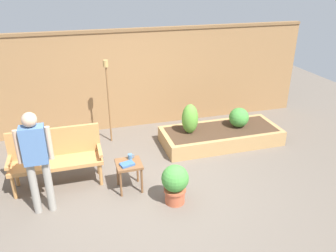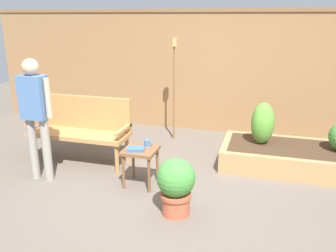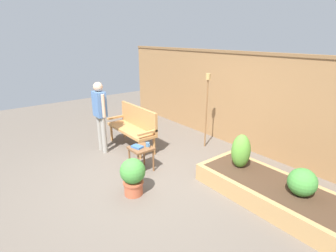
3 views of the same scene
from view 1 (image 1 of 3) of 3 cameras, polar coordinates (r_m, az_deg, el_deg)
ground_plane at (r=5.55m, az=-2.60°, el=-10.70°), size 14.00×14.00×0.00m
fence_back at (r=7.40m, az=-7.63°, el=7.76°), size 8.40×0.14×2.16m
garden_bench at (r=5.74m, az=-18.43°, el=-4.41°), size 1.44×0.48×0.94m
side_table at (r=5.40m, az=-6.61°, el=-6.98°), size 0.40×0.40×0.48m
cup_on_table at (r=5.44m, az=-6.39°, el=-5.13°), size 0.11×0.07×0.08m
book_on_table at (r=5.29m, az=-6.92°, el=-6.42°), size 0.24×0.19×0.04m
potted_boxwood at (r=5.09m, az=1.20°, el=-9.53°), size 0.41×0.41×0.63m
raised_planter_bed at (r=6.99m, az=8.90°, el=-1.66°), size 2.40×1.00×0.30m
shrub_near_bench at (r=6.59m, az=3.73°, el=1.21°), size 0.32×0.32×0.60m
shrub_far_corner at (r=7.04m, az=11.89°, el=1.42°), size 0.40×0.40×0.40m
tiki_torch at (r=6.70m, az=-10.18°, el=6.45°), size 0.10×0.10×1.70m
person_by_bench at (r=4.95m, az=-21.43°, el=-4.60°), size 0.47×0.20×1.56m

